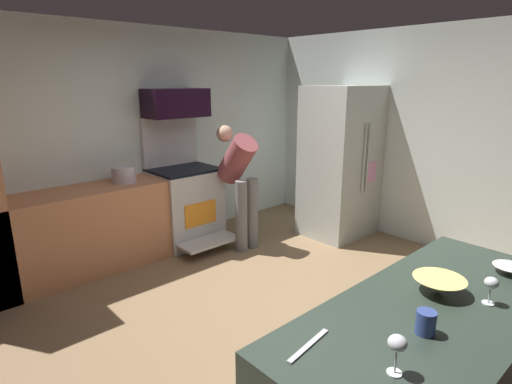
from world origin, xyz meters
TOP-DOWN VIEW (x-y plane):
  - ground_plane at (0.00, 0.00)m, footprint 5.20×4.80m
  - wall_back at (0.00, 2.34)m, footprint 5.20×0.12m
  - wall_right at (2.54, 0.00)m, footprint 0.12×4.80m
  - lower_cabinet_run at (-0.90, 1.98)m, footprint 2.40×0.60m
  - oven_range at (0.35, 1.97)m, footprint 0.76×0.96m
  - microwave at (0.35, 2.06)m, footprint 0.74×0.38m
  - refrigerator at (2.03, 0.88)m, footprint 0.89×0.75m
  - person_cook at (0.76, 1.40)m, footprint 0.31×0.62m
  - counter_island at (-0.39, -1.50)m, footprint 1.95×0.80m
  - mixing_bowl_large at (0.28, -1.62)m, footprint 0.18×0.18m
  - mixing_bowl_small at (-0.25, -1.44)m, footprint 0.27×0.27m
  - wine_glass_near at (-0.18, -1.67)m, footprint 0.07×0.07m
  - wine_glass_mid at (-0.99, -1.61)m, footprint 0.07×0.07m
  - mug_coffee at (-0.66, -1.57)m, footprint 0.09×0.09m
  - knife_chef at (-1.11, -1.28)m, footprint 0.29×0.06m
  - stock_pot at (-0.41, 1.98)m, footprint 0.26×0.26m

SIDE VIEW (x-z plane):
  - ground_plane at x=0.00m, z-range -0.02..0.00m
  - lower_cabinet_run at x=-0.90m, z-range 0.00..0.90m
  - counter_island at x=-0.39m, z-range 0.00..0.90m
  - oven_range at x=0.35m, z-range -0.27..1.29m
  - person_cook at x=0.76m, z-range 0.14..1.60m
  - knife_chef at x=-1.11m, z-range 0.90..0.91m
  - mixing_bowl_large at x=0.28m, z-range 0.90..0.95m
  - mixing_bowl_small at x=-0.25m, z-range 0.90..0.98m
  - mug_coffee at x=-0.66m, z-range 0.90..1.01m
  - refrigerator at x=2.03m, z-range 0.00..1.92m
  - stock_pot at x=-0.41m, z-range 0.90..1.08m
  - wine_glass_near at x=-0.18m, z-range 0.93..1.08m
  - wine_glass_mid at x=-0.99m, z-range 0.94..1.11m
  - wall_back at x=0.00m, z-range 0.00..2.60m
  - wall_right at x=2.54m, z-range 0.00..2.60m
  - microwave at x=0.35m, z-range 1.56..1.89m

